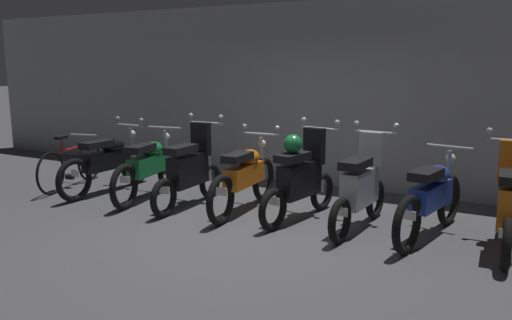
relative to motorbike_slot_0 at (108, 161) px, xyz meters
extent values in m
plane|color=#4C4C4F|center=(2.85, -0.71, -0.49)|extent=(80.00, 80.00, 0.00)
cube|color=#9EA0A3|center=(2.85, 2.22, 1.01)|extent=(16.00, 0.30, 3.01)
torus|color=black|center=(0.01, 0.62, -0.17)|extent=(0.10, 0.65, 0.65)
torus|color=black|center=(-0.01, -0.68, -0.17)|extent=(0.10, 0.65, 0.65)
cube|color=black|center=(0.00, -0.03, 0.02)|extent=(0.24, 0.84, 0.28)
ellipsoid|color=black|center=(0.00, 0.13, 0.24)|extent=(0.27, 0.45, 0.22)
cube|color=black|center=(0.00, -0.21, 0.30)|extent=(0.25, 0.52, 0.10)
cylinder|color=#B7BABF|center=(0.01, 0.52, 0.52)|extent=(0.56, 0.05, 0.04)
sphere|color=#B7BABF|center=(-0.25, 0.52, 0.62)|extent=(0.07, 0.07, 0.07)
sphere|color=#B7BABF|center=(0.27, 0.51, 0.62)|extent=(0.07, 0.07, 0.07)
cylinder|color=#B7BABF|center=(0.01, 0.57, 0.15)|extent=(0.06, 0.16, 0.65)
sphere|color=silver|center=(0.01, 0.57, 0.37)|extent=(0.12, 0.12, 0.12)
cube|color=white|center=(-0.01, -0.65, -0.07)|extent=(0.16, 0.02, 0.10)
torus|color=black|center=(0.70, 0.64, -0.17)|extent=(0.20, 0.66, 0.65)
torus|color=black|center=(0.93, -0.64, -0.17)|extent=(0.20, 0.66, 0.65)
cube|color=#197238|center=(0.81, 0.00, 0.02)|extent=(0.36, 0.86, 0.28)
ellipsoid|color=#197238|center=(0.79, 0.15, 0.24)|extent=(0.33, 0.48, 0.22)
cube|color=black|center=(0.85, -0.18, 0.30)|extent=(0.33, 0.55, 0.10)
cylinder|color=#B7BABF|center=(0.72, 0.54, 0.52)|extent=(0.56, 0.13, 0.04)
cylinder|color=#B7BABF|center=(0.71, 0.59, 0.15)|extent=(0.08, 0.17, 0.65)
sphere|color=silver|center=(0.71, 0.59, 0.37)|extent=(0.12, 0.12, 0.12)
cube|color=white|center=(0.92, -0.62, -0.07)|extent=(0.16, 0.04, 0.10)
torus|color=black|center=(1.61, 0.48, -0.23)|extent=(0.10, 0.53, 0.53)
torus|color=black|center=(1.64, -0.67, -0.23)|extent=(0.10, 0.53, 0.53)
cube|color=black|center=(1.63, -0.10, 0.04)|extent=(0.24, 0.74, 0.44)
cube|color=black|center=(1.62, 0.25, 0.44)|extent=(0.28, 0.13, 0.48)
cube|color=black|center=(1.63, -0.26, 0.36)|extent=(0.25, 0.53, 0.10)
cylinder|color=#B7BABF|center=(1.62, 0.39, 0.66)|extent=(0.56, 0.05, 0.04)
sphere|color=#B7BABF|center=(1.36, 0.38, 0.76)|extent=(0.07, 0.07, 0.07)
sphere|color=#B7BABF|center=(1.87, 0.39, 0.76)|extent=(0.07, 0.07, 0.07)
cylinder|color=#B7BABF|center=(1.61, 0.43, 0.19)|extent=(0.06, 0.15, 0.85)
sphere|color=silver|center=(1.61, 0.43, 0.51)|extent=(0.12, 0.12, 0.12)
cube|color=white|center=(1.64, -0.65, -0.13)|extent=(0.16, 0.02, 0.10)
torus|color=black|center=(2.41, 0.72, -0.17)|extent=(0.13, 0.65, 0.65)
torus|color=black|center=(2.48, -0.58, -0.17)|extent=(0.13, 0.65, 0.65)
cube|color=orange|center=(2.44, 0.07, 0.02)|extent=(0.27, 0.84, 0.28)
ellipsoid|color=orange|center=(2.43, 0.22, 0.24)|extent=(0.28, 0.45, 0.22)
cube|color=black|center=(2.45, -0.11, 0.30)|extent=(0.27, 0.53, 0.10)
cylinder|color=#B7BABF|center=(2.41, 0.61, 0.52)|extent=(0.56, 0.07, 0.04)
sphere|color=#B7BABF|center=(2.15, 0.60, 0.62)|extent=(0.07, 0.07, 0.07)
sphere|color=#B7BABF|center=(2.67, 0.63, 0.62)|extent=(0.07, 0.07, 0.07)
cylinder|color=#B7BABF|center=(2.41, 0.66, 0.15)|extent=(0.06, 0.16, 0.65)
sphere|color=silver|center=(2.41, 0.66, 0.37)|extent=(0.12, 0.12, 0.12)
cube|color=white|center=(2.48, -0.56, -0.07)|extent=(0.16, 0.02, 0.10)
torus|color=black|center=(3.35, 0.66, -0.23)|extent=(0.18, 0.54, 0.53)
torus|color=black|center=(3.16, -0.47, -0.23)|extent=(0.18, 0.54, 0.53)
cube|color=black|center=(3.26, 0.09, 0.04)|extent=(0.34, 0.76, 0.44)
cube|color=black|center=(3.31, 0.43, 0.44)|extent=(0.30, 0.17, 0.48)
cube|color=black|center=(3.23, -0.06, 0.36)|extent=(0.32, 0.55, 0.10)
cylinder|color=#B7BABF|center=(3.34, 0.57, 0.66)|extent=(0.56, 0.13, 0.04)
sphere|color=#B7BABF|center=(3.08, 0.61, 0.76)|extent=(0.07, 0.07, 0.07)
sphere|color=#B7BABF|center=(3.59, 0.53, 0.76)|extent=(0.07, 0.07, 0.07)
cylinder|color=#B7BABF|center=(3.35, 0.62, 0.19)|extent=(0.08, 0.15, 0.85)
sphere|color=silver|center=(3.35, 0.62, 0.51)|extent=(0.12, 0.12, 0.12)
cube|color=white|center=(3.16, -0.45, -0.13)|extent=(0.16, 0.04, 0.10)
sphere|color=#197238|center=(3.23, -0.06, 0.53)|extent=(0.24, 0.24, 0.24)
torus|color=black|center=(4.11, 0.63, -0.23)|extent=(0.13, 0.54, 0.53)
torus|color=black|center=(4.03, -0.52, -0.23)|extent=(0.13, 0.54, 0.53)
cube|color=#9EA0A8|center=(4.07, 0.06, 0.04)|extent=(0.27, 0.75, 0.44)
cube|color=#9EA0A8|center=(4.10, 0.40, 0.44)|extent=(0.29, 0.14, 0.48)
cube|color=black|center=(4.06, -0.10, 0.36)|extent=(0.28, 0.54, 0.10)
cylinder|color=#B7BABF|center=(4.11, 0.54, 0.66)|extent=(0.56, 0.08, 0.04)
sphere|color=#B7BABF|center=(3.85, 0.56, 0.76)|extent=(0.07, 0.07, 0.07)
sphere|color=#B7BABF|center=(4.37, 0.52, 0.76)|extent=(0.07, 0.07, 0.07)
cylinder|color=#B7BABF|center=(4.11, 0.58, 0.19)|extent=(0.07, 0.15, 0.85)
sphere|color=silver|center=(4.11, 0.58, 0.51)|extent=(0.12, 0.12, 0.12)
cube|color=white|center=(4.03, -0.49, -0.13)|extent=(0.16, 0.02, 0.10)
torus|color=black|center=(5.00, 0.79, -0.17)|extent=(0.21, 0.66, 0.65)
torus|color=black|center=(4.77, -0.49, -0.17)|extent=(0.21, 0.66, 0.65)
cube|color=#1E389E|center=(4.89, 0.15, 0.02)|extent=(0.37, 0.86, 0.28)
ellipsoid|color=#1E389E|center=(4.91, 0.30, 0.24)|extent=(0.34, 0.48, 0.22)
cube|color=black|center=(4.85, -0.03, 0.30)|extent=(0.33, 0.56, 0.10)
cylinder|color=#B7BABF|center=(4.99, 0.69, 0.52)|extent=(0.56, 0.14, 0.04)
cylinder|color=#B7BABF|center=(5.00, 0.74, 0.15)|extent=(0.08, 0.17, 0.65)
sphere|color=silver|center=(5.00, 0.74, 0.37)|extent=(0.12, 0.12, 0.12)
cube|color=white|center=(4.77, -0.46, -0.07)|extent=(0.16, 0.04, 0.10)
torus|color=black|center=(5.67, 0.68, -0.23)|extent=(0.12, 0.53, 0.53)
torus|color=black|center=(5.73, -0.47, -0.23)|extent=(0.12, 0.53, 0.53)
cube|color=orange|center=(5.70, 0.10, 0.04)|extent=(0.25, 0.75, 0.44)
cube|color=orange|center=(5.68, 0.45, 0.44)|extent=(0.29, 0.13, 0.48)
cube|color=black|center=(5.71, -0.06, 0.36)|extent=(0.26, 0.53, 0.10)
sphere|color=#B7BABF|center=(5.42, 0.57, 0.76)|extent=(0.07, 0.07, 0.07)
cylinder|color=#B7BABF|center=(5.68, 0.63, 0.19)|extent=(0.06, 0.15, 0.85)
cube|color=white|center=(5.73, -0.45, -0.13)|extent=(0.16, 0.02, 0.10)
torus|color=black|center=(-0.89, 0.46, -0.15)|extent=(0.20, 0.67, 0.68)
torus|color=black|center=(-0.65, -0.56, -0.15)|extent=(0.20, 0.67, 0.68)
cylinder|color=#B21E1E|center=(-0.77, -0.05, 0.15)|extent=(0.19, 0.67, 0.04)
cylinder|color=#B21E1E|center=(-0.72, -0.26, 0.25)|extent=(0.03, 0.03, 0.22)
cube|color=black|center=(-0.72, -0.26, 0.37)|extent=(0.15, 0.24, 0.05)
cylinder|color=#B7BABF|center=(-0.86, 0.34, 0.33)|extent=(0.49, 0.14, 0.03)
cylinder|color=black|center=(-0.76, -0.10, -0.31)|extent=(0.14, 0.12, 0.10)
camera|label=1|loc=(5.86, -5.85, 1.52)|focal=35.96mm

